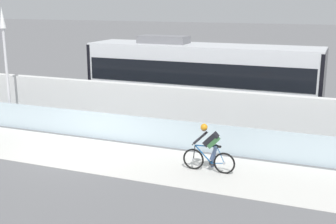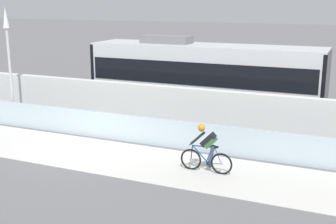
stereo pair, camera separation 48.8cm
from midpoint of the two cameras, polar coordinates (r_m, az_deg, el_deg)
ground_plane at (r=16.91m, az=-10.84°, el=-5.00°), size 200.00×200.00×0.00m
bike_path_deck at (r=16.91m, az=-10.84°, el=-4.98°), size 32.00×3.20×0.01m
glass_parapet at (r=18.23m, az=-7.66°, el=-1.68°), size 32.00×0.05×1.09m
concrete_barrier_wall at (r=19.63m, az=-5.00°, el=0.88°), size 32.00×0.36×1.99m
tram_rail_near at (r=22.01m, az=-1.87°, el=-0.28°), size 32.00×0.08×0.01m
tram_rail_far at (r=23.28m, az=-0.36°, el=0.52°), size 32.00×0.08×0.01m
tram at (r=21.32m, az=5.32°, el=4.38°), size 11.06×2.54×3.81m
cyclist_on_bike at (r=14.51m, az=5.91°, el=-4.77°), size 1.77×0.58×1.61m
lamp_post_antenna at (r=20.85m, az=-19.09°, el=7.35°), size 0.28×0.28×5.20m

